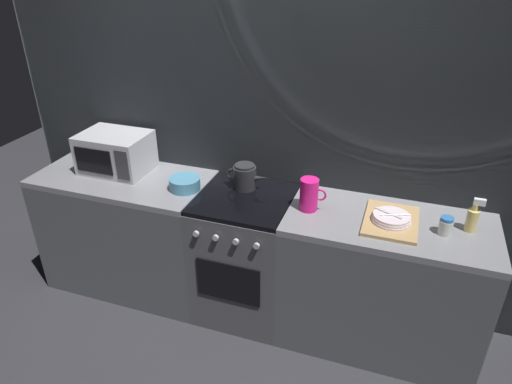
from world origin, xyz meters
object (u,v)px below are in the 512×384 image
(mixing_bowl, at_px, (185,184))
(dish_pile, at_px, (391,220))
(microwave, at_px, (116,152))
(pitcher, at_px, (309,195))
(spray_bottle, at_px, (473,218))
(stove_unit, at_px, (245,255))
(spice_jar, at_px, (446,226))
(kettle, at_px, (245,177))

(mixing_bowl, bearing_deg, dish_pile, 0.48)
(microwave, height_order, pitcher, microwave)
(mixing_bowl, distance_m, spray_bottle, 1.73)
(pitcher, bearing_deg, stove_unit, 178.25)
(microwave, relative_size, spice_jar, 4.38)
(stove_unit, distance_m, spray_bottle, 1.43)
(microwave, height_order, dish_pile, microwave)
(pitcher, bearing_deg, spice_jar, -1.13)
(microwave, distance_m, spice_jar, 2.17)
(microwave, height_order, spray_bottle, microwave)
(mixing_bowl, distance_m, spice_jar, 1.59)
(spray_bottle, bearing_deg, pitcher, -175.78)
(kettle, height_order, mixing_bowl, kettle)
(mixing_bowl, xyz_separation_m, dish_pile, (1.30, 0.01, -0.02))
(dish_pile, distance_m, spray_bottle, 0.43)
(spray_bottle, bearing_deg, spice_jar, -148.71)
(microwave, xyz_separation_m, mixing_bowl, (0.58, -0.10, -0.10))
(kettle, height_order, spray_bottle, spray_bottle)
(kettle, xyz_separation_m, dish_pile, (0.94, -0.13, -0.06))
(kettle, relative_size, spice_jar, 2.71)
(kettle, distance_m, mixing_bowl, 0.39)
(mixing_bowl, relative_size, spray_bottle, 0.99)
(stove_unit, height_order, dish_pile, dish_pile)
(pitcher, height_order, spray_bottle, spray_bottle)
(mixing_bowl, bearing_deg, microwave, 169.84)
(dish_pile, bearing_deg, mixing_bowl, -179.52)
(stove_unit, xyz_separation_m, microwave, (-0.98, 0.08, 0.59))
(mixing_bowl, bearing_deg, stove_unit, 3.51)
(stove_unit, distance_m, microwave, 1.14)
(pitcher, relative_size, dish_pile, 0.50)
(kettle, height_order, spice_jar, kettle)
(pitcher, bearing_deg, kettle, 163.78)
(dish_pile, height_order, spray_bottle, spray_bottle)
(pitcher, bearing_deg, microwave, 176.24)
(dish_pile, bearing_deg, spice_jar, -2.85)
(stove_unit, distance_m, spice_jar, 1.29)
(pitcher, distance_m, spray_bottle, 0.91)
(kettle, bearing_deg, spice_jar, -6.88)
(spice_jar, bearing_deg, kettle, 173.12)
(microwave, relative_size, dish_pile, 1.15)
(kettle, relative_size, dish_pile, 0.71)
(pitcher, distance_m, spice_jar, 0.77)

